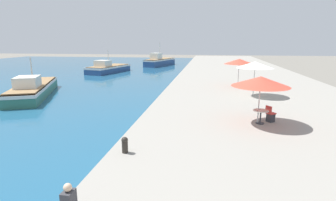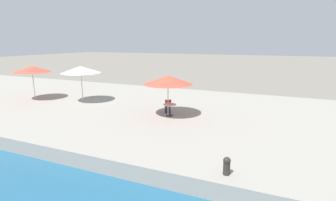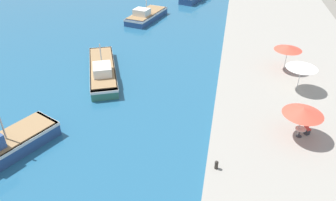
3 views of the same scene
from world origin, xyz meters
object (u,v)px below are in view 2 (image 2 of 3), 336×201
(cafe_umbrella_pink, at_px, (168,80))
(cafe_umbrella_white, at_px, (81,70))
(cafe_umbrella_striped, at_px, (32,69))
(mooring_bollard, at_px, (227,165))
(cafe_chair_left, at_px, (168,108))
(cafe_table, at_px, (170,108))

(cafe_umbrella_pink, relative_size, cafe_umbrella_white, 1.03)
(cafe_umbrella_striped, xyz_separation_m, mooring_bollard, (-6.06, -16.45, -2.09))
(cafe_umbrella_striped, xyz_separation_m, cafe_chair_left, (0.55, -11.34, -2.11))
(cafe_umbrella_pink, distance_m, cafe_table, 1.75)
(cafe_chair_left, bearing_deg, cafe_umbrella_striped, 148.74)
(cafe_umbrella_striped, distance_m, cafe_table, 11.89)
(cafe_umbrella_white, height_order, cafe_umbrella_striped, cafe_umbrella_white)
(cafe_table, bearing_deg, mooring_bollard, -141.90)
(cafe_table, relative_size, cafe_chair_left, 0.88)
(cafe_umbrella_pink, distance_m, cafe_umbrella_striped, 11.68)
(cafe_umbrella_white, relative_size, cafe_table, 3.63)
(cafe_umbrella_pink, xyz_separation_m, cafe_umbrella_white, (0.94, 7.50, 0.21))
(cafe_umbrella_white, height_order, mooring_bollard, cafe_umbrella_white)
(cafe_umbrella_pink, height_order, cafe_umbrella_striped, cafe_umbrella_striped)
(cafe_umbrella_pink, bearing_deg, mooring_bollard, -140.93)
(cafe_umbrella_striped, bearing_deg, cafe_umbrella_white, -79.56)
(cafe_umbrella_pink, distance_m, mooring_bollard, 7.83)
(cafe_umbrella_white, xyz_separation_m, mooring_bollard, (-6.83, -12.28, -2.14))
(cafe_umbrella_striped, relative_size, mooring_bollard, 4.32)
(mooring_bollard, bearing_deg, cafe_table, 38.10)
(mooring_bollard, bearing_deg, cafe_umbrella_striped, 69.77)
(cafe_table, bearing_deg, cafe_umbrella_white, 83.82)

